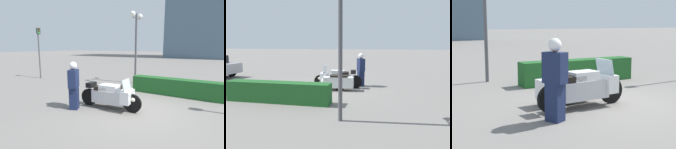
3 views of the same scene
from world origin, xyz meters
The scene contains 5 objects.
ground_plane centered at (0.00, 0.00, 0.00)m, with size 160.00×160.00×0.00m, color slate.
police_motorcycle centered at (-0.76, 0.03, 0.47)m, with size 2.44×1.24×1.16m.
officer_rider centered at (-1.85, -0.99, 0.92)m, with size 0.48×0.55×1.74m.
hedge_bush_curbside centered at (0.87, 2.89, 0.39)m, with size 4.11×0.64×0.78m, color #1E5623.
twin_lamp_post centered at (-1.88, 4.39, 3.20)m, with size 0.33×1.38×4.28m.
Camera 2 is at (-3.14, 10.36, 2.22)m, focal length 35.00 mm.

